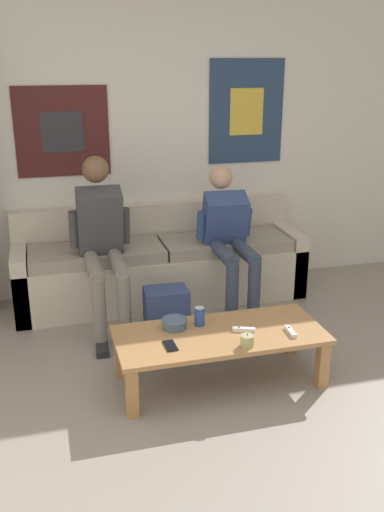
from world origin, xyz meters
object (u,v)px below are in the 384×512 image
Objects in this scene: couch at (161,266)px; person_seated_teen at (229,234)px; drink_can_blue at (200,316)px; ceramic_bowl at (174,323)px; cell_phone at (170,346)px; game_controller_near_right at (291,331)px; person_seated_adult at (102,237)px; game_controller_near_left at (244,329)px; coffee_table at (220,340)px; pillar_candle at (247,341)px; backpack at (167,315)px.

person_seated_teen is at bearing -34.02° from couch.
couch reaches higher than drink_can_blue.
cell_phone is at bearing -109.26° from ceramic_bowl.
ceramic_bowl is at bearing 158.87° from game_controller_near_right.
person_seated_adult reaches higher than couch.
game_controller_near_left and game_controller_near_right have the same top height.
person_seated_adult is at bearing 118.38° from drink_can_blue.
person_seated_adult is 1.37m from game_controller_near_left.
couch reaches higher than coffee_table.
pillar_candle reaches higher than ceramic_bowl.
coffee_table is at bearing -73.70° from backpack.
backpack is 1.02m from game_controller_near_right.
game_controller_near_left is (0.35, -0.69, 0.17)m from backpack.
cell_phone is (-0.50, -0.07, -0.01)m from game_controller_near_left.
person_seated_adult reaches higher than game_controller_near_right.
game_controller_near_left reaches higher than coffee_table.
pillar_candle is at bearing -61.37° from person_seated_adult.
coffee_table is 7.89× the size of ceramic_bowl.
game_controller_near_right is at bearing -21.13° from ceramic_bowl.
game_controller_near_right is at bearing -49.44° from person_seated_adult.
person_seated_teen is 7.89× the size of game_controller_near_left.
pillar_candle is (0.36, -0.35, -0.00)m from ceramic_bowl.
game_controller_near_right is at bearing 14.87° from pillar_candle.
couch is 29.35× the size of pillar_candle.
person_seated_adult reaches higher than pillar_candle.
person_seated_teen is 1.19m from ceramic_bowl.
person_seated_adult is 1.11× the size of person_seated_teen.
ceramic_bowl is 1.15× the size of game_controller_near_right.
couch is 1.90× the size of person_seated_adult.
person_seated_teen is 1.17m from game_controller_near_left.
person_seated_adult reaches higher than backpack.
drink_can_blue is at bearing 153.19° from game_controller_near_right.
ceramic_bowl reaches higher than game_controller_near_left.
person_seated_adult is 0.77m from backpack.
coffee_table is 3.43× the size of backpack.
person_seated_teen is 2.99× the size of backpack.
couch is 1.45m from game_controller_near_left.
person_seated_teen is 1.35m from pillar_candle.
ceramic_bowl is (0.33, -0.93, -0.32)m from person_seated_adult.
cell_phone is at bearing -171.70° from game_controller_near_left.
person_seated_teen reaches higher than drink_can_blue.
game_controller_near_left is at bearing -7.80° from coffee_table.
pillar_candle is at bearing -71.22° from backpack.
game_controller_near_left is at bearing -80.95° from couch.
person_seated_teen is (1.02, 0.01, -0.06)m from person_seated_adult.
person_seated_adult is 10.32× the size of drink_can_blue.
game_controller_near_right reaches higher than cell_phone.
person_seated_adult is 1.02m from person_seated_teen.
pillar_candle is 0.67× the size of drink_can_blue.
game_controller_near_left is (0.05, 0.19, -0.02)m from pillar_candle.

